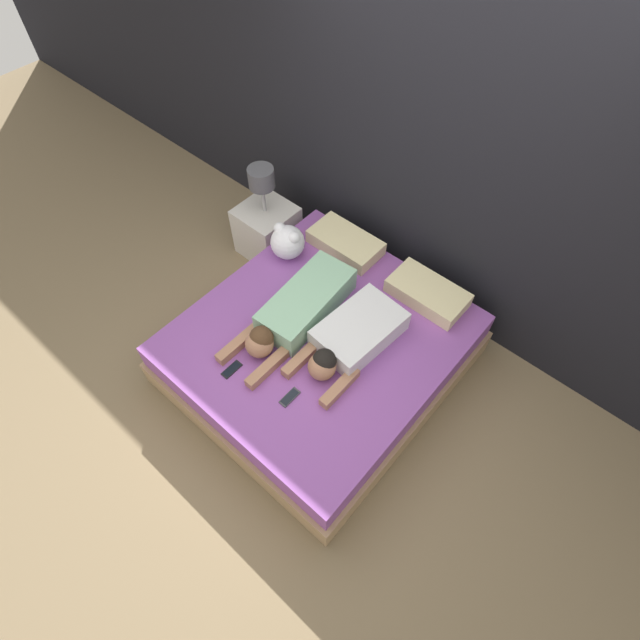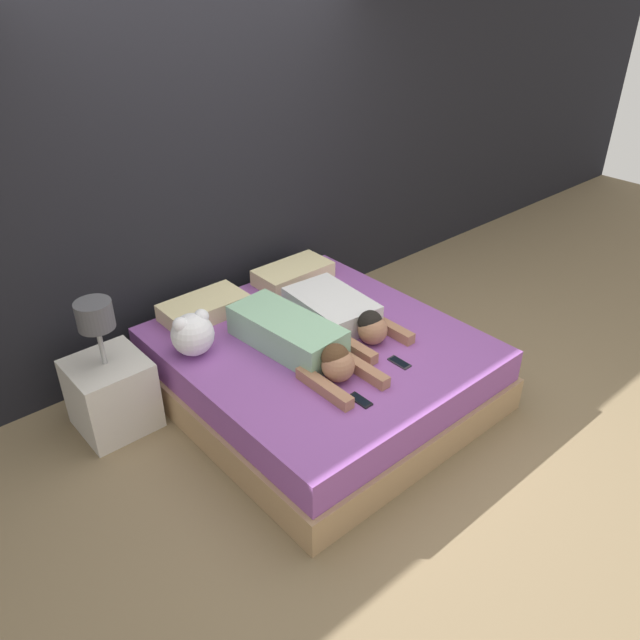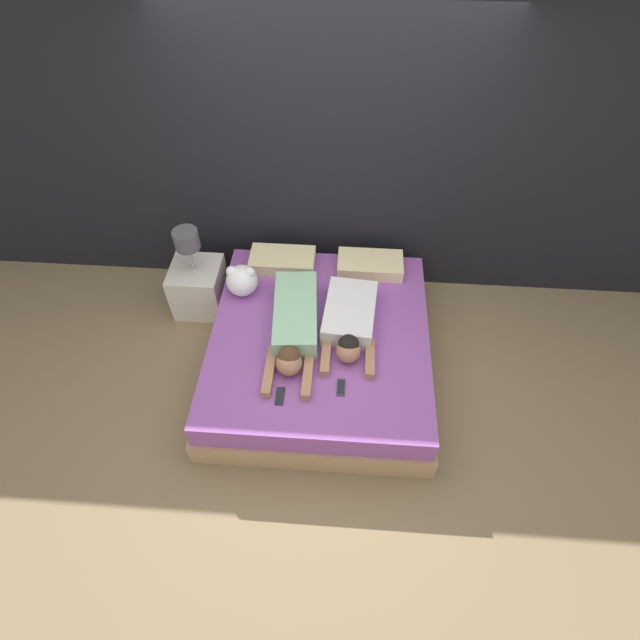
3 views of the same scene
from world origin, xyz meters
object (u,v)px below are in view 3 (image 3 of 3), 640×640
cell_phone_left (280,396)px  nightstand (198,284)px  pillow_head_left (282,260)px  plush_toy (242,280)px  person_right (349,322)px  cell_phone_right (341,387)px  bed (320,349)px  person_left (294,325)px  pillow_head_right (370,265)px

cell_phone_left → nightstand: size_ratio=0.17×
pillow_head_left → plush_toy: 0.47m
person_right → cell_phone_right: size_ratio=6.08×
bed → person_left: (-0.20, -0.03, 0.33)m
bed → person_right: size_ratio=2.16×
pillow_head_left → person_left: size_ratio=0.51×
pillow_head_left → cell_phone_left: pillow_head_left is taller
nightstand → plush_toy: bearing=-24.9°
pillow_head_left → person_right: (0.63, -0.71, 0.03)m
bed → person_right: bearing=12.0°
person_right → nightstand: bearing=157.6°
pillow_head_right → plush_toy: bearing=-161.9°
person_right → cell_phone_left: bearing=-125.3°
pillow_head_right → plush_toy: size_ratio=2.04×
bed → cell_phone_left: (-0.25, -0.63, 0.23)m
person_right → cell_phone_left: 0.83m
cell_phone_left → plush_toy: plush_toy is taller
pillow_head_left → person_left: (0.19, -0.79, 0.04)m
pillow_head_right → person_left: bearing=-127.2°
person_left → person_right: 0.44m
pillow_head_right → cell_phone_right: bearing=-99.0°
pillow_head_right → person_left: person_left is taller
nightstand → pillow_head_left: bearing=9.3°
cell_phone_left → plush_toy: 1.13m
bed → pillow_head_left: bearing=117.4°
person_left → person_right: size_ratio=1.26×
pillow_head_right → person_right: person_right is taller
cell_phone_right → nightstand: (-1.37, 1.15, -0.17)m
bed → pillow_head_left: (-0.40, 0.76, 0.29)m
pillow_head_right → person_right: (-0.16, -0.71, 0.03)m
bed → cell_phone_left: size_ratio=13.11×
pillow_head_left → cell_phone_right: bearing=-65.4°
person_right → plush_toy: 0.99m
bed → nightstand: nightstand is taller
pillow_head_right → cell_phone_right: size_ratio=3.88×
pillow_head_left → pillow_head_right: (0.79, 0.00, 0.00)m
nightstand → pillow_head_right: bearing=4.7°
plush_toy → nightstand: nightstand is taller
plush_toy → pillow_head_right: bearing=18.1°
person_left → person_right: (0.44, 0.08, -0.01)m
pillow_head_right → person_left: size_ratio=0.51×
pillow_head_left → pillow_head_right: same height
person_left → plush_toy: 0.65m
person_right → nightstand: size_ratio=1.01×
pillow_head_right → person_right: size_ratio=0.64×
person_left → nightstand: bearing=146.0°
bed → person_left: size_ratio=1.72×
cell_phone_left → plush_toy: size_ratio=0.53×
cell_phone_left → nightstand: (-0.93, 1.26, -0.17)m
bed → plush_toy: 0.89m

